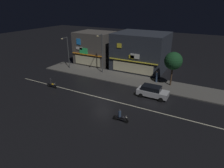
{
  "coord_description": "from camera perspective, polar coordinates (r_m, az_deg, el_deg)",
  "views": [
    {
      "loc": [
        12.47,
        -20.2,
        12.3
      ],
      "look_at": [
        -0.06,
        3.04,
        1.0
      ],
      "focal_mm": 30.55,
      "sensor_mm": 36.0,
      "label": 1
    }
  ],
  "objects": [
    {
      "name": "ground_plane",
      "position": [
        26.73,
        -2.98,
        -4.26
      ],
      "size": [
        140.0,
        140.0,
        0.0
      ],
      "primitive_type": "plane",
      "color": "black"
    },
    {
      "name": "motorcycle_lead",
      "position": [
        21.5,
        2.52,
        -9.71
      ],
      "size": [
        1.9,
        0.6,
        1.52
      ],
      "rotation": [
        0.0,
        0.0,
        3.23
      ],
      "color": "black",
      "rests_on": "ground"
    },
    {
      "name": "streetlamp_west",
      "position": [
        38.45,
        -13.26,
        9.89
      ],
      "size": [
        0.44,
        1.64,
        6.21
      ],
      "color": "#47494C",
      "rests_on": "sidewalk_far"
    },
    {
      "name": "pedestrian_on_sidewalk",
      "position": [
        32.16,
        13.22,
        2.04
      ],
      "size": [
        0.32,
        0.32,
        1.91
      ],
      "rotation": [
        0.0,
        0.0,
        4.33
      ],
      "color": "#334766",
      "rests_on": "sidewalk_far"
    },
    {
      "name": "street_tree",
      "position": [
        30.6,
        17.88,
        6.56
      ],
      "size": [
        2.73,
        2.73,
        5.37
      ],
      "color": "#473323",
      "rests_on": "sidewalk_far"
    },
    {
      "name": "sidewalk_far",
      "position": [
        33.33,
        4.31,
        1.58
      ],
      "size": [
        33.26,
        5.03,
        0.14
      ],
      "primitive_type": "cube",
      "color": "#5B5954",
      "rests_on": "ground"
    },
    {
      "name": "storefront_center_block",
      "position": [
        41.69,
        -5.08,
        10.69
      ],
      "size": [
        7.56,
        6.31,
        6.72
      ],
      "color": "#56514C",
      "rests_on": "ground"
    },
    {
      "name": "lane_divider_stripe",
      "position": [
        26.73,
        -2.98,
        -4.25
      ],
      "size": [
        31.59,
        0.16,
        0.01
      ],
      "primitive_type": "cube",
      "color": "beige",
      "rests_on": "ground"
    },
    {
      "name": "traffic_cone",
      "position": [
        28.48,
        13.6,
        -2.5
      ],
      "size": [
        0.36,
        0.36,
        0.55
      ],
      "primitive_type": "cone",
      "color": "orange",
      "rests_on": "ground"
    },
    {
      "name": "parked_car_near_kerb",
      "position": [
        27.25,
        11.99,
        -2.17
      ],
      "size": [
        4.3,
        1.98,
        1.67
      ],
      "color": "silver",
      "rests_on": "ground"
    },
    {
      "name": "motorcycle_following",
      "position": [
        31.19,
        -17.69,
        0.05
      ],
      "size": [
        1.9,
        0.6,
        1.52
      ],
      "rotation": [
        0.0,
        0.0,
        3.05
      ],
      "color": "black",
      "rests_on": "ground"
    },
    {
      "name": "storefront_left_block",
      "position": [
        38.26,
        8.67,
        9.67
      ],
      "size": [
        9.83,
        8.55,
        7.08
      ],
      "color": "#2D333D",
      "rests_on": "ground"
    },
    {
      "name": "streetlamp_mid",
      "position": [
        34.79,
        -3.17,
        9.91
      ],
      "size": [
        0.44,
        1.64,
        7.13
      ],
      "color": "#47494C",
      "rests_on": "sidewalk_far"
    }
  ]
}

